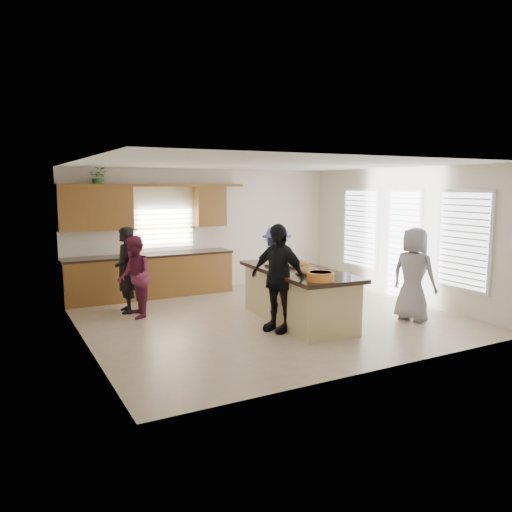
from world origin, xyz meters
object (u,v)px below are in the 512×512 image
salad_bowl (320,276)px  woman_left_back (126,270)px  woman_left_front (278,278)px  woman_right_back (277,266)px  island (298,297)px  woman_right_front (414,274)px  woman_left_mid (135,277)px

salad_bowl → woman_left_back: size_ratio=0.26×
woman_left_front → woman_right_back: size_ratio=1.11×
woman_left_back → salad_bowl: bearing=41.4°
island → woman_right_front: (1.87, -0.92, 0.39)m
woman_left_back → woman_left_front: 3.10m
woman_left_back → island: bearing=56.4°
woman_right_front → salad_bowl: bearing=77.4°
woman_right_back → woman_left_back: bearing=85.2°
woman_right_back → woman_right_front: woman_right_front is taller
woman_left_front → woman_left_back: bearing=-165.1°
salad_bowl → woman_left_mid: 3.51m
island → salad_bowl: size_ratio=6.49×
island → woman_left_mid: bearing=151.2°
woman_left_back → woman_left_mid: size_ratio=1.08×
woman_left_back → woman_right_front: woman_right_front is taller
woman_left_mid → woman_left_back: bearing=-168.6°
island → woman_left_front: 0.84m
woman_left_back → woman_left_mid: bearing=11.8°
woman_left_back → woman_right_front: bearing=61.4°
woman_left_front → woman_right_back: woman_left_front is taller
woman_left_mid → woman_right_front: (4.38, -2.55, 0.08)m
woman_left_front → island: bearing=94.3°
salad_bowl → woman_right_front: (2.16, 0.15, -0.18)m
salad_bowl → woman_left_mid: bearing=129.5°
woman_right_back → woman_right_front: bearing=-128.9°
woman_left_mid → woman_left_front: 2.73m
salad_bowl → woman_right_back: (0.53, 2.24, -0.21)m
island → woman_left_front: (-0.62, -0.33, 0.45)m
woman_right_front → woman_left_mid: bearing=43.2°
island → salad_bowl: salad_bowl is taller
island → woman_left_mid: woman_left_mid is taller
salad_bowl → woman_right_back: 2.32m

